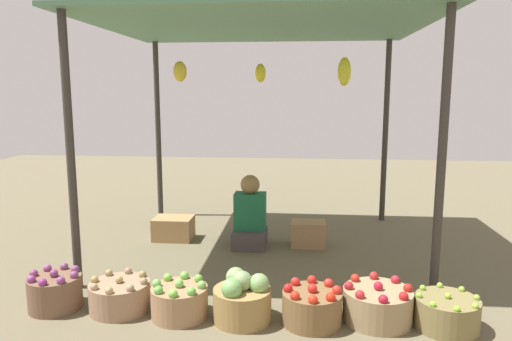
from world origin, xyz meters
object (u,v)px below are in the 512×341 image
at_px(basket_red_tomatoes, 312,306).
at_px(vendor_person, 250,219).
at_px(basket_limes, 447,313).
at_px(wooden_crate_near_vendor, 308,234).
at_px(wooden_crate_stacked_rear, 174,228).
at_px(basket_purple_onions, 55,291).
at_px(basket_green_apples, 179,301).
at_px(basket_cabbages, 242,300).
at_px(basket_potatoes, 120,296).
at_px(basket_red_apples, 377,304).

bearing_deg(basket_red_tomatoes, vendor_person, 110.01).
xyz_separation_m(basket_limes, wooden_crate_near_vendor, (-0.95, 1.76, 0.02)).
relative_size(basket_red_tomatoes, wooden_crate_stacked_rear, 1.00).
relative_size(vendor_person, basket_purple_onions, 1.94).
xyz_separation_m(basket_green_apples, basket_cabbages, (0.48, -0.02, 0.04)).
height_order(basket_red_tomatoes, wooden_crate_near_vendor, basket_red_tomatoes).
distance_m(basket_potatoes, wooden_crate_near_vendor, 2.24).
relative_size(vendor_person, wooden_crate_near_vendor, 2.09).
distance_m(basket_potatoes, basket_red_tomatoes, 1.47).
height_order(vendor_person, basket_purple_onions, vendor_person).
bearing_deg(basket_green_apples, vendor_person, 78.51).
height_order(basket_red_apples, basket_limes, basket_red_apples).
height_order(vendor_person, basket_potatoes, vendor_person).
xyz_separation_m(basket_red_apples, basket_limes, (0.47, -0.07, -0.01)).
bearing_deg(basket_limes, basket_purple_onions, 179.07).
distance_m(basket_cabbages, basket_red_tomatoes, 0.51).
distance_m(basket_purple_onions, basket_limes, 2.94).
bearing_deg(basket_cabbages, wooden_crate_near_vendor, 73.97).
relative_size(basket_red_apples, wooden_crate_near_vendor, 1.35).
distance_m(basket_green_apples, wooden_crate_stacked_rear, 1.94).
height_order(basket_green_apples, wooden_crate_stacked_rear, basket_green_apples).
distance_m(basket_cabbages, wooden_crate_near_vendor, 1.85).
bearing_deg(basket_purple_onions, basket_cabbages, -2.70).
relative_size(vendor_person, wooden_crate_stacked_rear, 1.80).
bearing_deg(wooden_crate_near_vendor, basket_green_apples, -119.29).
relative_size(basket_cabbages, basket_red_tomatoes, 0.98).
bearing_deg(vendor_person, basket_green_apples, -101.49).
distance_m(basket_red_apples, basket_limes, 0.48).
bearing_deg(basket_cabbages, basket_purple_onions, 177.30).
xyz_separation_m(basket_purple_onions, basket_green_apples, (1.00, -0.05, -0.01)).
height_order(vendor_person, basket_red_apples, vendor_person).
relative_size(basket_limes, wooden_crate_near_vendor, 1.20).
distance_m(basket_red_tomatoes, basket_red_apples, 0.49).
xyz_separation_m(vendor_person, basket_green_apples, (-0.35, -1.72, -0.17)).
bearing_deg(basket_red_tomatoes, wooden_crate_near_vendor, 89.91).
bearing_deg(basket_red_apples, basket_green_apples, -177.38).
bearing_deg(basket_potatoes, basket_red_tomatoes, -3.18).
relative_size(basket_potatoes, basket_green_apples, 1.09).
bearing_deg(basket_limes, basket_potatoes, 178.46).
bearing_deg(basket_green_apples, basket_red_tomatoes, -0.92).
bearing_deg(wooden_crate_near_vendor, basket_red_apples, -74.25).
distance_m(vendor_person, basket_green_apples, 1.77).
distance_m(basket_cabbages, wooden_crate_stacked_rear, 2.14).
relative_size(vendor_person, basket_limes, 1.74).
bearing_deg(basket_cabbages, basket_red_apples, 5.08).
distance_m(basket_green_apples, wooden_crate_near_vendor, 2.02).
bearing_deg(basket_potatoes, basket_cabbages, -5.16).
bearing_deg(basket_green_apples, basket_purple_onions, 177.21).
bearing_deg(basket_green_apples, wooden_crate_near_vendor, 60.71).
bearing_deg(basket_purple_onions, basket_green_apples, -2.79).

